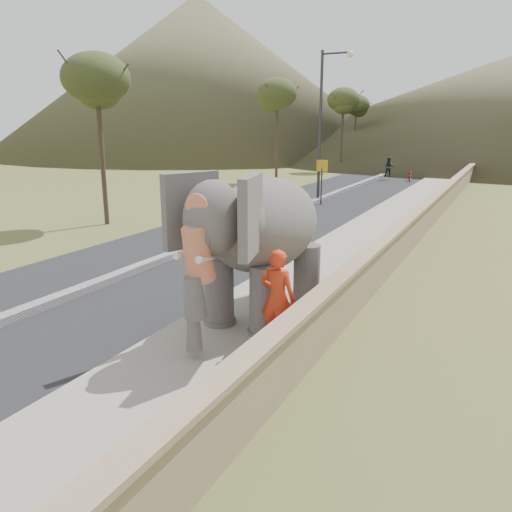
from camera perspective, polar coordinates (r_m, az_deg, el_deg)
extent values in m
plane|color=olive|center=(11.78, 2.01, -6.45)|extent=(160.00, 160.00, 0.00)
cube|color=black|center=(22.56, 1.33, 4.00)|extent=(7.00, 120.00, 0.03)
cube|color=black|center=(22.54, 1.33, 4.24)|extent=(0.35, 120.00, 0.22)
cube|color=#9E9687|center=(20.91, 13.77, 2.86)|extent=(3.00, 120.00, 0.15)
cube|color=tan|center=(20.51, 18.34, 3.66)|extent=(0.30, 120.00, 1.10)
cylinder|color=#2F2F34|center=(28.13, 7.33, 14.22)|extent=(0.16, 0.16, 8.00)
cylinder|color=#2F2F34|center=(28.09, 9.26, 21.93)|extent=(1.60, 0.10, 0.10)
sphere|color=#FFF2CC|center=(27.86, 10.72, 21.72)|extent=(0.36, 0.36, 0.36)
cylinder|color=#2D2D33|center=(27.34, 7.48, 7.89)|extent=(0.08, 0.08, 2.00)
cube|color=orange|center=(27.23, 7.56, 10.19)|extent=(0.60, 0.05, 0.60)
cone|color=brown|center=(77.98, -6.51, 19.78)|extent=(60.00, 60.00, 22.00)
imported|color=red|center=(9.44, 2.49, -4.83)|extent=(0.69, 0.46, 1.91)
imported|color=maroon|center=(40.10, 17.18, 8.72)|extent=(0.88, 1.64, 0.82)
imported|color=black|center=(40.36, 14.96, 9.78)|extent=(0.85, 0.73, 1.52)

